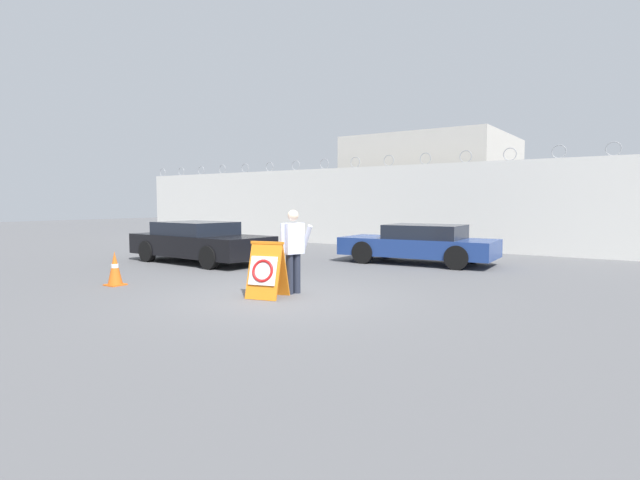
{
  "coord_description": "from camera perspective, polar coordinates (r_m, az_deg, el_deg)",
  "views": [
    {
      "loc": [
        6.16,
        -7.53,
        1.86
      ],
      "look_at": [
        0.34,
        0.97,
        1.07
      ],
      "focal_mm": 28.0,
      "sensor_mm": 36.0,
      "label": 1
    }
  ],
  "objects": [
    {
      "name": "building_block",
      "position": [
        24.85,
        12.81,
        5.6
      ],
      "size": [
        6.89,
        6.45,
        4.9
      ],
      "color": "beige",
      "rests_on": "ground_plane"
    },
    {
      "name": "ground_plane",
      "position": [
        9.9,
        -4.82,
        -6.48
      ],
      "size": [
        90.0,
        90.0,
        0.0
      ],
      "primitive_type": "plane",
      "color": "#5B5B5E"
    },
    {
      "name": "traffic_cone_near",
      "position": [
        12.04,
        -22.39,
        -3.04
      ],
      "size": [
        0.38,
        0.38,
        0.76
      ],
      "color": "orange",
      "rests_on": "ground_plane"
    },
    {
      "name": "parked_car_front_coupe",
      "position": [
        15.83,
        -13.59,
        -0.2
      ],
      "size": [
        4.79,
        2.19,
        1.25
      ],
      "rotation": [
        0.0,
        0.0,
        -0.05
      ],
      "color": "black",
      "rests_on": "ground_plane"
    },
    {
      "name": "perimeter_wall",
      "position": [
        19.67,
        16.2,
        3.66
      ],
      "size": [
        36.0,
        0.3,
        3.81
      ],
      "color": "silver",
      "rests_on": "ground_plane"
    },
    {
      "name": "parked_car_rear_sedan",
      "position": [
        15.39,
        11.3,
        -0.41
      ],
      "size": [
        4.7,
        2.16,
        1.18
      ],
      "rotation": [
        0.0,
        0.0,
        3.21
      ],
      "color": "black",
      "rests_on": "ground_plane"
    },
    {
      "name": "security_guard",
      "position": [
        10.09,
        -3.07,
        -0.87
      ],
      "size": [
        0.5,
        0.61,
        1.7
      ],
      "rotation": [
        0.0,
        0.0,
        1.29
      ],
      "color": "#232838",
      "rests_on": "ground_plane"
    },
    {
      "name": "barricade_sign",
      "position": [
        9.75,
        -6.15,
        -3.41
      ],
      "size": [
        0.8,
        0.8,
        1.1
      ],
      "rotation": [
        0.0,
        0.0,
        0.24
      ],
      "color": "orange",
      "rests_on": "ground_plane"
    }
  ]
}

